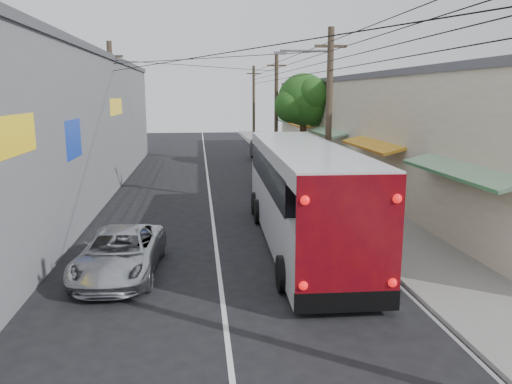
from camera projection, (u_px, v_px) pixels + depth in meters
ground at (231, 373)px, 9.47m from camera, size 120.00×120.00×0.00m
sidewalk at (318, 182)px, 29.68m from camera, size 3.00×80.00×0.12m
building_right at (381, 127)px, 31.54m from camera, size 7.09×40.00×6.25m
building_left at (40, 125)px, 25.35m from camera, size 7.20×36.00×7.25m
utility_poles at (261, 113)px, 28.83m from camera, size 11.80×45.28×8.00m
street_tree at (304, 101)px, 34.69m from camera, size 4.40×4.00×6.60m
coach_bus at (302, 193)px, 17.31m from camera, size 3.06×12.20×3.49m
jeepney at (120, 253)px, 14.49m from camera, size 2.46×4.86×1.32m
parked_suv at (285, 176)px, 26.62m from camera, size 3.19×6.49×1.82m
parked_car_mid at (276, 161)px, 33.50m from camera, size 2.00×4.48×1.50m
parked_car_far at (263, 150)px, 39.96m from camera, size 1.73×4.71×1.54m
pedestrian_near at (364, 186)px, 23.55m from camera, size 0.68×0.56×1.59m
pedestrian_far at (322, 177)px, 25.64m from camera, size 1.05×0.96×1.77m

